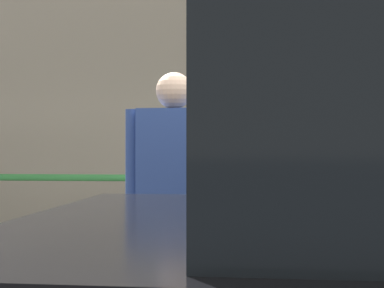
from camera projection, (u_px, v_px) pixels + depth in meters
parking_meter at (262, 184)px, 3.46m from camera, size 0.15×0.16×1.45m
pedestrian_at_meter at (174, 189)px, 3.58m from camera, size 0.64×0.57×1.70m
background_railing at (264, 208)px, 4.95m from camera, size 24.06×0.06×1.00m
backdrop_wall at (259, 116)px, 7.07m from camera, size 32.00×0.50×3.53m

